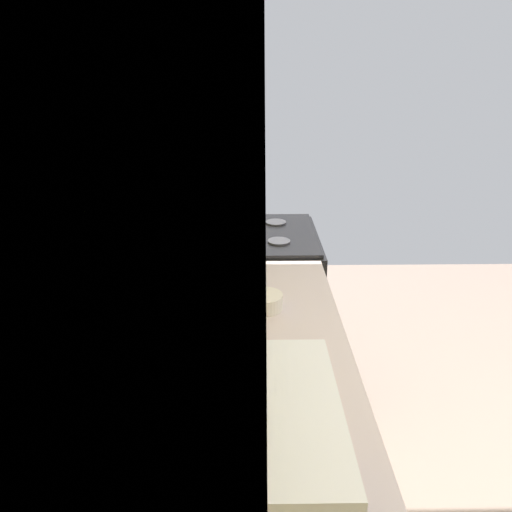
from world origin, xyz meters
The scene contains 4 objects.
wall_back centered at (0.00, 1.58, 1.30)m, with size 4.19×0.12×2.61m, color #E7D984.
oven_range centered at (1.48, 1.19, 0.47)m, with size 0.67×0.67×1.09m.
microwave centered at (-0.28, 1.23, 1.06)m, with size 0.45×0.37×0.31m.
bowl centered at (0.68, 1.16, 0.94)m, with size 0.14×0.14×0.06m.
Camera 1 is at (-1.07, 1.22, 1.82)m, focal length 37.05 mm.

